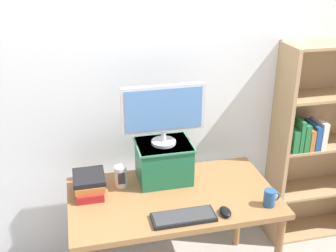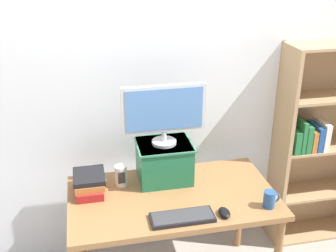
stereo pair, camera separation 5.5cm
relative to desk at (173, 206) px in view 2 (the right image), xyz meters
name	(u,v)px [view 2 (the right image)]	position (x,y,z in m)	size (l,w,h in m)	color
back_wall	(156,84)	(0.00, 0.53, 0.64)	(7.00, 0.08, 2.60)	silver
desk	(173,206)	(0.00, 0.00, 0.00)	(1.29, 0.73, 0.74)	olive
bookshelf_unit	(322,143)	(1.23, 0.37, 0.14)	(0.76, 0.28, 1.56)	tan
riser_box	(164,161)	(-0.01, 0.20, 0.22)	(0.36, 0.30, 0.26)	#1E6642
computer_monitor	(164,111)	(-0.01, 0.20, 0.57)	(0.53, 0.16, 0.39)	#B7B7BA
keyboard	(182,217)	(0.00, -0.25, 0.10)	(0.37, 0.14, 0.02)	black
computer_mouse	(224,213)	(0.25, -0.27, 0.10)	(0.06, 0.10, 0.04)	black
book_stack	(89,183)	(-0.50, 0.14, 0.15)	(0.19, 0.25, 0.12)	maroon
coffee_mug	(270,199)	(0.53, -0.24, 0.14)	(0.10, 0.07, 0.10)	#234C84
desk_speaker	(121,176)	(-0.30, 0.18, 0.15)	(0.08, 0.08, 0.14)	silver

